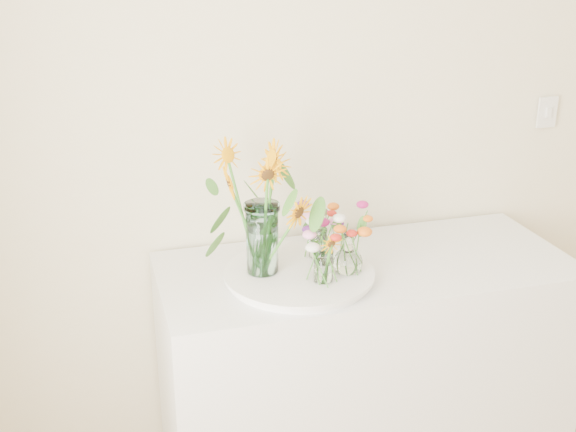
{
  "coord_description": "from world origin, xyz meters",
  "views": [
    {
      "loc": [
        -1.33,
        -0.12,
        1.93
      ],
      "look_at": [
        -0.77,
        1.86,
        1.13
      ],
      "focal_mm": 45.0,
      "sensor_mm": 36.0,
      "label": 1
    }
  ],
  "objects_px": {
    "counter": "(362,377)",
    "tray": "(299,276)",
    "small_vase_b": "(348,254)",
    "small_vase_a": "(323,267)",
    "small_vase_c": "(318,243)",
    "mason_jar": "(262,238)"
  },
  "relations": [
    {
      "from": "counter",
      "to": "tray",
      "type": "xyz_separation_m",
      "value": [
        -0.26,
        -0.05,
        0.46
      ]
    },
    {
      "from": "counter",
      "to": "small_vase_b",
      "type": "height_order",
      "value": "small_vase_b"
    },
    {
      "from": "counter",
      "to": "small_vase_a",
      "type": "height_order",
      "value": "small_vase_a"
    },
    {
      "from": "small_vase_a",
      "to": "small_vase_c",
      "type": "bearing_deg",
      "value": 76.94
    },
    {
      "from": "tray",
      "to": "mason_jar",
      "type": "height_order",
      "value": "mason_jar"
    },
    {
      "from": "small_vase_b",
      "to": "small_vase_c",
      "type": "xyz_separation_m",
      "value": [
        -0.05,
        0.14,
        -0.02
      ]
    },
    {
      "from": "counter",
      "to": "small_vase_c",
      "type": "xyz_separation_m",
      "value": [
        -0.16,
        0.04,
        0.53
      ]
    },
    {
      "from": "small_vase_a",
      "to": "small_vase_c",
      "type": "xyz_separation_m",
      "value": [
        0.04,
        0.18,
        0.0
      ]
    },
    {
      "from": "tray",
      "to": "small_vase_a",
      "type": "bearing_deg",
      "value": -58.41
    },
    {
      "from": "tray",
      "to": "small_vase_a",
      "type": "distance_m",
      "value": 0.12
    },
    {
      "from": "mason_jar",
      "to": "small_vase_c",
      "type": "xyz_separation_m",
      "value": [
        0.21,
        0.06,
        -0.07
      ]
    },
    {
      "from": "tray",
      "to": "small_vase_a",
      "type": "relative_size",
      "value": 4.42
    },
    {
      "from": "mason_jar",
      "to": "small_vase_c",
      "type": "distance_m",
      "value": 0.23
    },
    {
      "from": "counter",
      "to": "tray",
      "type": "distance_m",
      "value": 0.53
    },
    {
      "from": "counter",
      "to": "small_vase_b",
      "type": "bearing_deg",
      "value": -137.49
    },
    {
      "from": "mason_jar",
      "to": "small_vase_b",
      "type": "height_order",
      "value": "mason_jar"
    },
    {
      "from": "mason_jar",
      "to": "small_vase_a",
      "type": "height_order",
      "value": "mason_jar"
    },
    {
      "from": "counter",
      "to": "small_vase_b",
      "type": "distance_m",
      "value": 0.56
    },
    {
      "from": "small_vase_b",
      "to": "counter",
      "type": "bearing_deg",
      "value": 42.51
    },
    {
      "from": "mason_jar",
      "to": "tray",
      "type": "bearing_deg",
      "value": -15.95
    },
    {
      "from": "counter",
      "to": "small_vase_a",
      "type": "relative_size",
      "value": 13.42
    },
    {
      "from": "tray",
      "to": "small_vase_b",
      "type": "height_order",
      "value": "small_vase_b"
    }
  ]
}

